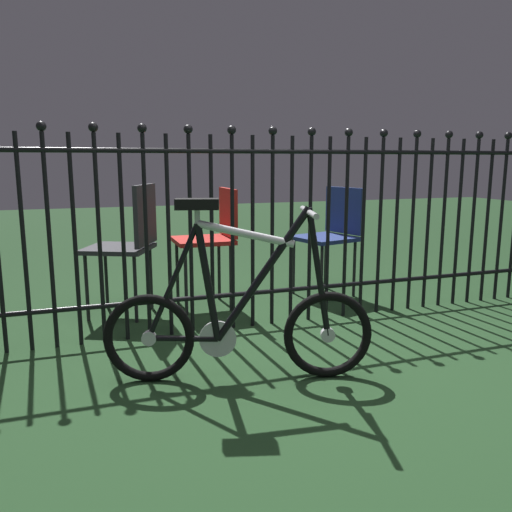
{
  "coord_description": "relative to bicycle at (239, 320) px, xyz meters",
  "views": [
    {
      "loc": [
        -1.09,
        -2.36,
        1.05
      ],
      "look_at": [
        -0.19,
        0.2,
        0.55
      ],
      "focal_mm": 36.17,
      "sensor_mm": 36.0,
      "label": 1
    }
  ],
  "objects": [
    {
      "name": "ground_plane",
      "position": [
        0.38,
        0.09,
        -0.3
      ],
      "size": [
        20.0,
        20.0,
        0.0
      ],
      "primitive_type": "plane",
      "color": "#1B371C"
    },
    {
      "name": "iron_fence",
      "position": [
        0.31,
        0.77,
        0.36
      ],
      "size": [
        4.65,
        0.07,
        1.33
      ],
      "color": "black",
      "rests_on": "ground"
    },
    {
      "name": "bicycle",
      "position": [
        0.0,
        0.0,
        0.0
      ],
      "size": [
        1.26,
        0.49,
        0.88
      ],
      "color": "black",
      "rests_on": "ground"
    },
    {
      "name": "chair_red",
      "position": [
        0.22,
        1.3,
        0.24
      ],
      "size": [
        0.41,
        0.4,
        0.86
      ],
      "color": "black",
      "rests_on": "ground"
    },
    {
      "name": "chair_charcoal",
      "position": [
        -0.37,
        1.27,
        0.24
      ],
      "size": [
        0.55,
        0.55,
        0.9
      ],
      "color": "black",
      "rests_on": "ground"
    },
    {
      "name": "chair_navy",
      "position": [
        1.2,
        1.34,
        0.22
      ],
      "size": [
        0.52,
        0.51,
        0.85
      ],
      "color": "black",
      "rests_on": "ground"
    }
  ]
}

